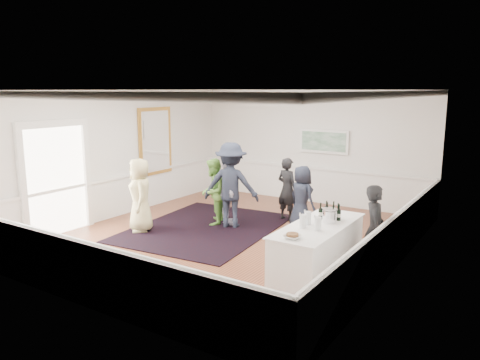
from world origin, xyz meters
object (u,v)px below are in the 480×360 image
Objects in this scene: guest_green at (213,192)px; ice_bucket at (330,216)px; guest_navy at (302,197)px; bartender at (375,229)px; nut_bowl at (292,236)px; guest_lilac at (228,192)px; guest_tan at (140,195)px; guest_dark_a at (231,185)px; guest_dark_b at (287,189)px; serving_table at (318,251)px.

ice_bucket is at bearing 45.10° from guest_green.
ice_bucket is (1.58, -2.21, 0.30)m from guest_navy.
bartender reaches higher than nut_bowl.
guest_navy reaches higher than ice_bucket.
guest_lilac is at bearing 45.69° from guest_navy.
guest_green is 6.14× the size of ice_bucket.
guest_tan is at bearing -61.12° from guest_green.
guest_tan reaches higher than bartender.
guest_navy is (1.45, 0.79, -0.26)m from guest_dark_a.
guest_dark_a reaches higher than ice_bucket.
guest_tan is at bearing 20.67° from guest_dark_a.
guest_dark_b is at bearing 129.62° from ice_bucket.
ice_bucket is (4.58, -0.02, 0.20)m from guest_tan.
guest_lilac is (-3.85, 1.04, 0.01)m from bartender.
guest_lilac is at bearing 154.63° from ice_bucket.
guest_dark_b is 0.75m from guest_navy.
serving_table is 8.40× the size of nut_bowl.
serving_table is at bearing 36.41° from guest_tan.
guest_dark_b is at bearing -13.21° from guest_navy.
bartender is 3.99m from guest_lilac.
guest_green is at bearing 56.53° from guest_dark_b.
guest_green is at bearing 143.25° from nut_bowl.
guest_dark_a reaches higher than guest_navy.
ice_bucket is at bearing 66.63° from serving_table.
guest_dark_a is 1.50m from guest_dark_b.
ice_bucket is (0.10, 0.24, 0.58)m from serving_table.
guest_navy is (3.00, 2.19, -0.10)m from guest_tan.
guest_green reaches higher than bartender.
serving_table is at bearing 110.97° from bartender.
guest_navy is (0.61, -0.43, -0.04)m from guest_dark_b.
serving_table is 1.42× the size of guest_lilac.
guest_tan reaches higher than guest_lilac.
serving_table is 3.40m from guest_dark_a.
guest_navy is (1.61, 0.69, -0.07)m from guest_lilac.
guest_dark_a is (0.50, 0.03, 0.21)m from guest_green.
guest_tan is 1.73m from guest_green.
guest_dark_b is at bearing 30.51° from bartender.
bartender is 1.01× the size of guest_dark_b.
ice_bucket is (-0.66, -0.47, 0.25)m from bartender.
guest_tan is 2.10m from guest_dark_a.
guest_tan is at bearing 90.54° from guest_lilac.
guest_dark_b is at bearing 87.32° from guest_tan.
guest_tan is 1.06× the size of guest_green.
guest_navy is 5.71× the size of ice_bucket.
guest_tan is 1.14× the size of guest_navy.
nut_bowl is at bearing 131.42° from bartender.
guest_lilac reaches higher than guest_navy.
guest_dark_b is at bearing 125.93° from serving_table.
guest_dark_b is (2.39, 2.63, -0.06)m from guest_tan.
guest_lilac is 6.23× the size of ice_bucket.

